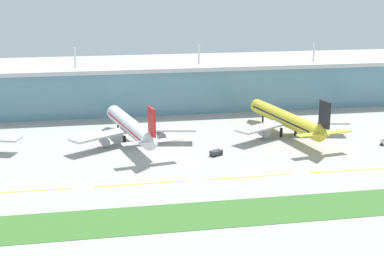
% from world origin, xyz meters
% --- Properties ---
extents(ground_plane, '(600.00, 600.00, 0.00)m').
position_xyz_m(ground_plane, '(0.00, 0.00, 0.00)').
color(ground_plane, '#A8A59E').
extents(terminal_building, '(288.00, 34.00, 30.65)m').
position_xyz_m(terminal_building, '(-0.00, 99.10, 11.03)').
color(terminal_building, '#6693A8').
rests_on(terminal_building, ground).
extents(airliner_near_middle, '(47.83, 58.87, 18.90)m').
position_xyz_m(airliner_near_middle, '(-35.86, 42.32, 6.44)').
color(airliner_near_middle, white).
rests_on(airliner_near_middle, ground).
extents(airliner_far_middle, '(48.12, 60.85, 18.90)m').
position_xyz_m(airliner_far_middle, '(25.22, 42.64, 6.45)').
color(airliner_far_middle, yellow).
rests_on(airliner_far_middle, ground).
extents(taxiway_stripe_west, '(28.00, 0.70, 0.04)m').
position_xyz_m(taxiway_stripe_west, '(-71.00, -2.16, 0.02)').
color(taxiway_stripe_west, yellow).
rests_on(taxiway_stripe_west, ground).
extents(taxiway_stripe_mid_west, '(28.00, 0.70, 0.04)m').
position_xyz_m(taxiway_stripe_mid_west, '(-37.00, -2.16, 0.02)').
color(taxiway_stripe_mid_west, yellow).
rests_on(taxiway_stripe_mid_west, ground).
extents(taxiway_stripe_centre, '(28.00, 0.70, 0.04)m').
position_xyz_m(taxiway_stripe_centre, '(-3.00, -2.16, 0.02)').
color(taxiway_stripe_centre, yellow).
rests_on(taxiway_stripe_centre, ground).
extents(taxiway_stripe_mid_east, '(28.00, 0.70, 0.04)m').
position_xyz_m(taxiway_stripe_mid_east, '(31.00, -2.16, 0.02)').
color(taxiway_stripe_mid_east, yellow).
rests_on(taxiway_stripe_mid_east, ground).
extents(grass_verge, '(300.00, 18.00, 0.10)m').
position_xyz_m(grass_verge, '(0.00, -28.87, 0.05)').
color(grass_verge, '#3D702D').
rests_on(grass_verge, ground).
extents(pushback_tug, '(5.01, 4.33, 1.85)m').
position_xyz_m(pushback_tug, '(-8.08, 21.74, 1.10)').
color(pushback_tug, '#333842').
rests_on(pushback_tug, ground).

